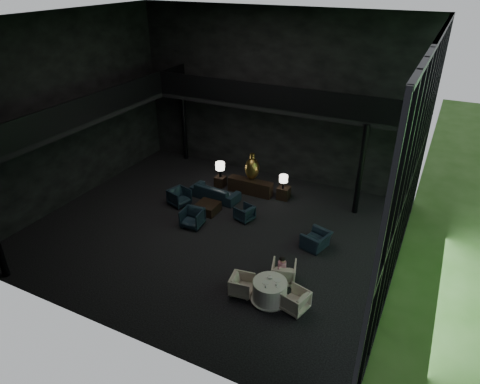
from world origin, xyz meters
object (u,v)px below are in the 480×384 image
at_px(dining_chair_west, 242,285).
at_px(table_lamp_right, 284,179).
at_px(dining_chair_north, 284,271).
at_px(side_table_right, 284,193).
at_px(window_armchair, 316,238).
at_px(dining_chair_east, 295,300).
at_px(coffee_table, 208,208).
at_px(bronze_urn, 252,168).
at_px(side_table_left, 220,181).
at_px(dining_table, 270,292).
at_px(lounge_armchair_south, 192,216).
at_px(child, 282,264).
at_px(lounge_armchair_west, 179,196).
at_px(console, 250,187).
at_px(sofa, 215,189).
at_px(table_lamp_left, 220,167).
at_px(lounge_armchair_east, 244,213).

bearing_deg(dining_chair_west, table_lamp_right, 1.21).
bearing_deg(dining_chair_north, table_lamp_right, -84.11).
distance_m(side_table_right, window_armchair, 3.96).
bearing_deg(dining_chair_east, dining_chair_west, -72.55).
xyz_separation_m(window_armchair, coffee_table, (-5.02, 0.46, -0.21)).
bearing_deg(bronze_urn, table_lamp_right, -2.91).
bearing_deg(window_armchair, side_table_left, -101.21).
xyz_separation_m(dining_table, dining_chair_north, (0.04, 1.10, 0.10)).
bearing_deg(lounge_armchair_south, child, -24.64).
distance_m(bronze_urn, dining_chair_north, 6.62).
xyz_separation_m(dining_table, child, (0.01, 1.00, 0.42)).
relative_size(lounge_armchair_west, dining_chair_north, 1.06).
height_order(console, sofa, sofa).
bearing_deg(console, side_table_left, 179.92).
bearing_deg(table_lamp_right, dining_chair_north, -68.19).
height_order(table_lamp_left, sofa, table_lamp_left).
bearing_deg(lounge_armchair_west, window_armchair, -78.00).
relative_size(sofa, lounge_armchair_south, 2.75).
distance_m(bronze_urn, dining_chair_west, 7.19).
relative_size(side_table_right, child, 0.97).
bearing_deg(dining_chair_north, side_table_right, -84.49).
height_order(table_lamp_left, table_lamp_right, table_lamp_left).
relative_size(coffee_table, dining_chair_west, 1.31).
bearing_deg(window_armchair, console, -109.41).
bearing_deg(dining_chair_north, lounge_armchair_east, -61.30).
relative_size(side_table_right, dining_chair_west, 0.83).
relative_size(lounge_armchair_west, lounge_armchair_east, 1.37).
xyz_separation_m(bronze_urn, sofa, (-1.22, -1.35, -0.72)).
relative_size(lounge_armchair_east, window_armchair, 0.70).
distance_m(lounge_armchair_south, dining_chair_west, 4.56).
relative_size(side_table_left, table_lamp_right, 0.79).
height_order(window_armchair, dining_chair_east, window_armchair).
relative_size(side_table_right, lounge_armchair_east, 0.88).
distance_m(bronze_urn, coffee_table, 2.91).
xyz_separation_m(table_lamp_left, dining_chair_west, (4.35, -6.43, -0.69)).
bearing_deg(dining_chair_west, child, -49.87).
height_order(console, child, child).
distance_m(sofa, dining_chair_north, 6.40).
bearing_deg(side_table_right, coffee_table, -134.08).
distance_m(console, side_table_right, 1.61).
distance_m(sofa, lounge_armchair_west, 1.68).
xyz_separation_m(side_table_right, lounge_armchair_west, (-3.96, -2.60, 0.16)).
bearing_deg(dining_chair_east, dining_table, -76.15).
relative_size(dining_table, child, 2.08).
bearing_deg(dining_table, console, 120.25).
height_order(window_armchair, coffee_table, window_armchair).
bearing_deg(window_armchair, lounge_armchair_east, -84.86).
xyz_separation_m(table_lamp_left, sofa, (0.38, -1.19, -0.54)).
bearing_deg(side_table_right, table_lamp_left, -176.61).
height_order(side_table_left, lounge_armchair_east, lounge_armchair_east).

